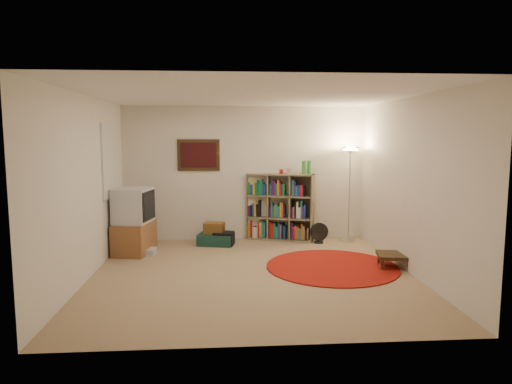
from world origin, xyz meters
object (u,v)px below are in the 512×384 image
floor_fan (319,233)px  side_table (393,256)px  suitcase (216,239)px  floor_lamp (350,163)px  tv_stand (134,222)px  bookshelf (279,208)px

floor_fan → side_table: floor_fan is taller
floor_fan → suitcase: 1.88m
floor_lamp → suitcase: bearing=-177.7°
floor_lamp → floor_fan: 1.40m
floor_lamp → tv_stand: 3.96m
bookshelf → tv_stand: bearing=-142.1°
floor_lamp → side_table: (0.21, -1.72, -1.28)m
floor_lamp → floor_fan: (-0.57, -0.10, -1.27)m
floor_lamp → tv_stand: size_ratio=1.60×
bookshelf → floor_lamp: (1.26, -0.28, 0.85)m
floor_lamp → tv_stand: (-3.80, -0.59, -0.93)m
bookshelf → tv_stand: (-2.54, -0.87, -0.08)m
bookshelf → suitcase: 1.35m
bookshelf → floor_lamp: floor_lamp is taller
floor_lamp → bookshelf: bearing=167.6°
bookshelf → suitcase: size_ratio=2.17×
floor_lamp → floor_fan: bearing=-169.8°
bookshelf → floor_lamp: size_ratio=0.85×
floor_fan → tv_stand: tv_stand is taller
tv_stand → floor_lamp: bearing=20.3°
floor_lamp → side_table: size_ratio=3.30×
tv_stand → suitcase: size_ratio=1.59×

